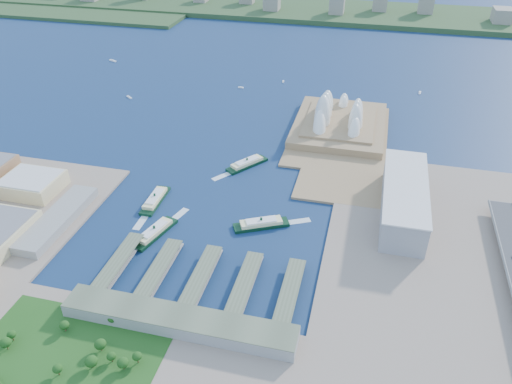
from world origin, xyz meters
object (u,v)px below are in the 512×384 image
(opera_house, at_px, (341,110))
(ferry_b, at_px, (247,162))
(ferry_a, at_px, (155,198))
(ferry_c, at_px, (154,231))
(toaster_building, at_px, (404,199))
(ferry_d, at_px, (261,222))

(opera_house, distance_m, ferry_b, 174.26)
(ferry_a, height_order, ferry_c, ferry_c)
(opera_house, distance_m, toaster_building, 219.62)
(ferry_a, bearing_deg, toaster_building, 7.98)
(opera_house, xyz_separation_m, ferry_c, (-161.94, -301.16, -26.31))
(ferry_c, bearing_deg, ferry_b, -93.43)
(toaster_building, xyz_separation_m, ferry_a, (-276.69, -43.43, -14.90))
(ferry_c, relative_size, ferry_d, 1.00)
(toaster_building, relative_size, ferry_c, 2.57)
(ferry_c, bearing_deg, ferry_d, -142.81)
(opera_house, bearing_deg, ferry_b, -127.49)
(ferry_b, xyz_separation_m, ferry_c, (-57.10, -164.49, 0.08))
(ferry_a, xyz_separation_m, ferry_d, (130.15, -16.27, 0.07))
(ferry_a, xyz_separation_m, ferry_b, (81.86, 106.76, 0.01))
(ferry_d, bearing_deg, ferry_c, 84.56)
(toaster_building, relative_size, ferry_b, 2.61)
(ferry_a, height_order, ferry_b, ferry_b)
(opera_house, relative_size, toaster_building, 1.16)
(toaster_building, bearing_deg, ferry_a, -171.08)
(ferry_a, relative_size, ferry_b, 1.00)
(ferry_c, bearing_deg, toaster_building, -142.40)
(opera_house, relative_size, ferry_a, 3.04)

